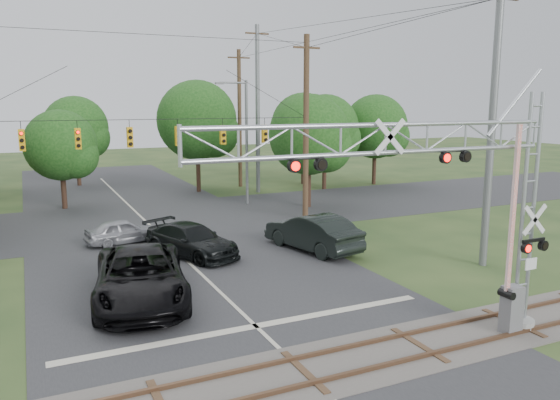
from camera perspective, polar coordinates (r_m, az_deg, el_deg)
name	(u,v)px	position (r m, az deg, el deg)	size (l,w,h in m)	color
road_main	(213,286)	(22.73, -6.97, -8.93)	(14.00, 90.00, 0.02)	#2D2D30
road_cross	(144,220)	(35.85, -14.00, -2.04)	(90.00, 12.00, 0.02)	#2D2D30
railroad_track	(304,372)	(15.91, 2.54, -17.52)	(90.00, 3.20, 0.17)	#524B47
crossing_gantry	(447,193)	(16.57, 17.05, 0.66)	(11.88, 0.99, 7.74)	gray
traffic_signal_span	(170,133)	(31.40, -11.38, 6.88)	(19.34, 0.36, 11.50)	slate
pickup_black	(141,277)	(21.27, -14.36, -7.76)	(3.27, 7.10, 1.97)	black
car_dark	(191,240)	(26.99, -9.24, -4.18)	(2.20, 5.40, 1.57)	black
sedan_silver	(123,231)	(30.22, -16.10, -3.14)	(1.57, 3.89, 1.33)	gray
suv_dark	(313,232)	(27.72, 3.42, -3.37)	(1.97, 5.65, 1.86)	black
streetlight	(244,136)	(39.67, -3.75, 6.69)	(2.39, 0.25, 8.96)	slate
utility_poles	(192,120)	(34.80, -9.22, 8.21)	(24.97, 27.41, 13.49)	#492C22
treeline	(82,126)	(44.06, -19.97, 7.33)	(54.57, 24.93, 9.95)	#352218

